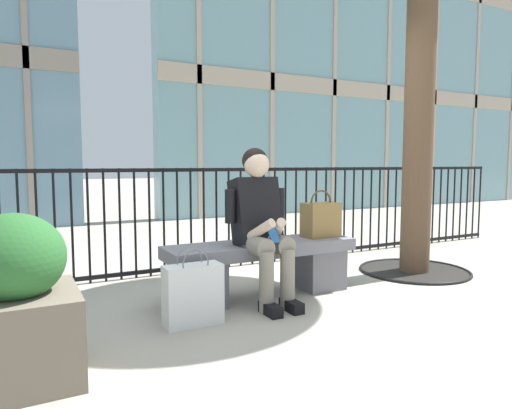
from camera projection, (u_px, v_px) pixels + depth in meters
The scene contains 8 objects.
ground_plane at pixel (262, 296), 3.76m from camera, with size 60.00×60.00×0.00m, color #A8A091.
stone_bench at pixel (262, 264), 3.73m from camera, with size 1.60×0.44×0.45m.
seated_person_with_phone at pixel (261, 220), 3.55m from camera, with size 0.52×0.66×1.21m.
handbag_on_bench at pixel (321, 219), 3.97m from camera, with size 0.31×0.20×0.41m.
shopping_bag at pixel (193, 294), 3.08m from camera, with size 0.39×0.17×0.52m.
plaza_railing at pixel (210, 218), 4.67m from camera, with size 8.51×0.04×1.05m.
planter at pixel (15, 305), 2.25m from camera, with size 0.58×0.58×0.85m.
building_facade_right at pixel (384, 22), 11.09m from camera, with size 11.38×0.43×9.00m.
Camera 1 is at (-1.78, -3.22, 1.09)m, focal length 32.02 mm.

